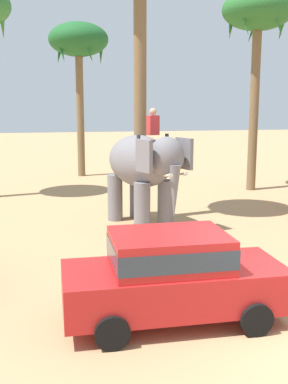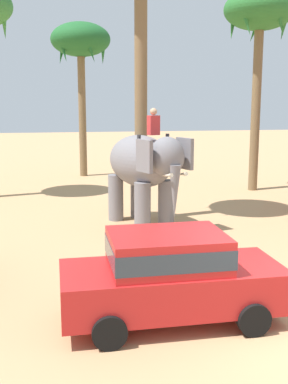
{
  "view_description": "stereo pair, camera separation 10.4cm",
  "coord_description": "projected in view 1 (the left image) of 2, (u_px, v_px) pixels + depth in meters",
  "views": [
    {
      "loc": [
        -3.95,
        -7.2,
        4.03
      ],
      "look_at": [
        -1.35,
        5.45,
        1.6
      ],
      "focal_mm": 44.31,
      "sensor_mm": 36.0,
      "label": 1
    },
    {
      "loc": [
        -3.85,
        -7.22,
        4.03
      ],
      "look_at": [
        -1.35,
        5.45,
        1.6
      ],
      "focal_mm": 44.31,
      "sensor_mm": 36.0,
      "label": 2
    }
  ],
  "objects": [
    {
      "name": "ground_plane",
      "position": [
        279.0,
        332.0,
        8.46
      ],
      "size": [
        120.0,
        120.0,
        0.0
      ],
      "primitive_type": "plane",
      "color": "tan"
    },
    {
      "name": "elephant_with_mahout",
      "position": [
        143.0,
        167.0,
        15.43
      ],
      "size": [
        2.62,
        4.01,
        3.88
      ],
      "color": "slate",
      "rests_on": "ground"
    },
    {
      "name": "palm_tree_behind_elephant",
      "position": [
        258.0,
        16.0,
        20.94
      ],
      "size": [
        3.2,
        3.2,
        8.99
      ],
      "color": "brown",
      "rests_on": "ground"
    },
    {
      "name": "palm_tree_left_of_road",
      "position": [
        79.0,
        44.0,
        25.32
      ],
      "size": [
        3.2,
        3.2,
        8.28
      ],
      "color": "brown",
      "rests_on": "ground"
    },
    {
      "name": "car_sedan_foreground",
      "position": [
        172.0,
        273.0,
        8.75
      ],
      "size": [
        4.11,
        1.91,
        1.7
      ],
      "color": "red",
      "rests_on": "ground"
    }
  ]
}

